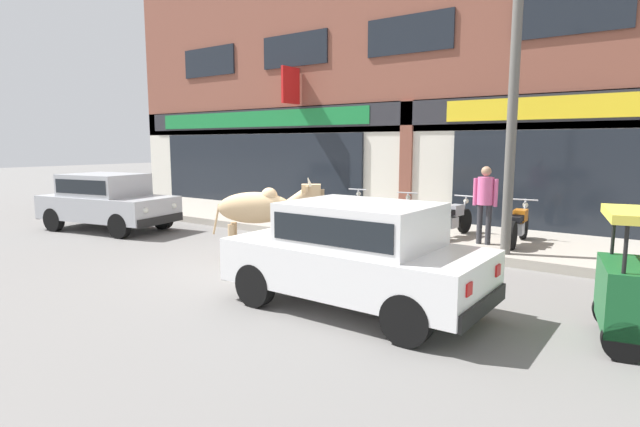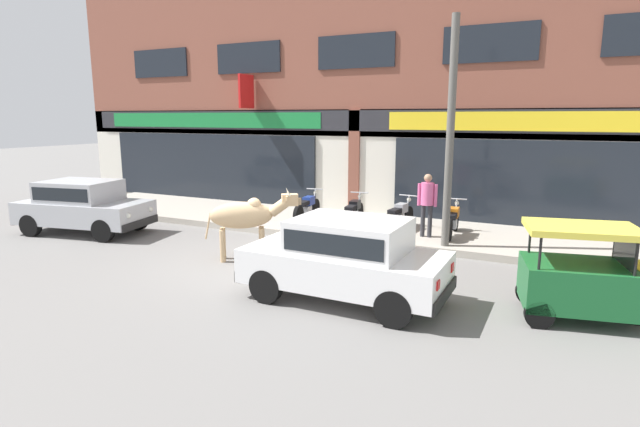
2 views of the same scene
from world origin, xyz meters
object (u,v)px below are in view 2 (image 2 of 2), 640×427
(motorcycle_3, at_px, (453,221))
(motorcycle_1, at_px, (353,212))
(auto_rickshaw, at_px, (586,280))
(car_1, at_px, (83,204))
(pedestrian, at_px, (427,198))
(motorcycle_2, at_px, (399,216))
(motorcycle_0, at_px, (307,208))
(car_0, at_px, (346,256))
(cow, at_px, (246,216))
(utility_pole, at_px, (450,134))

(motorcycle_3, bearing_deg, motorcycle_1, -178.34)
(auto_rickshaw, xyz_separation_m, motorcycle_1, (-5.59, 4.06, -0.10))
(car_1, relative_size, auto_rickshaw, 1.79)
(pedestrian, bearing_deg, motorcycle_2, 152.71)
(motorcycle_0, bearing_deg, car_0, -56.06)
(car_1, bearing_deg, cow, -1.93)
(cow, xyz_separation_m, motorcycle_1, (1.14, 3.54, -0.44))
(motorcycle_2, bearing_deg, cow, -123.82)
(motorcycle_0, bearing_deg, motorcycle_1, -2.84)
(pedestrian, bearing_deg, car_0, -93.21)
(motorcycle_2, bearing_deg, motorcycle_0, -179.87)
(car_0, relative_size, motorcycle_2, 2.01)
(motorcycle_2, distance_m, motorcycle_3, 1.42)
(motorcycle_1, bearing_deg, cow, -107.89)
(pedestrian, bearing_deg, motorcycle_0, 173.20)
(motorcycle_1, relative_size, motorcycle_3, 1.00)
(car_1, relative_size, utility_pole, 0.73)
(motorcycle_2, height_order, motorcycle_3, same)
(auto_rickshaw, height_order, motorcycle_0, auto_rickshaw)
(motorcycle_0, height_order, motorcycle_3, same)
(car_1, xyz_separation_m, motorcycle_3, (9.36, 3.43, -0.25))
(motorcycle_0, distance_m, utility_pole, 4.92)
(motorcycle_2, bearing_deg, auto_rickshaw, -43.85)
(motorcycle_2, relative_size, pedestrian, 1.13)
(cow, height_order, car_0, cow)
(car_0, height_order, motorcycle_3, car_0)
(car_1, bearing_deg, car_0, -10.45)
(pedestrian, bearing_deg, car_1, -161.19)
(car_0, distance_m, pedestrian, 4.59)
(car_1, distance_m, motorcycle_2, 8.65)
(car_1, relative_size, pedestrian, 2.37)
(auto_rickshaw, bearing_deg, car_1, 176.69)
(motorcycle_0, height_order, utility_pole, utility_pole)
(motorcycle_2, xyz_separation_m, motorcycle_3, (1.42, -0.00, 0.00))
(auto_rickshaw, distance_m, pedestrian, 5.09)
(car_1, xyz_separation_m, motorcycle_1, (6.65, 3.35, -0.25))
(motorcycle_2, relative_size, motorcycle_3, 1.00)
(car_1, bearing_deg, motorcycle_0, 33.54)
(utility_pole, bearing_deg, cow, -147.29)
(cow, height_order, utility_pole, utility_pole)
(cow, bearing_deg, auto_rickshaw, -4.44)
(auto_rickshaw, height_order, motorcycle_1, auto_rickshaw)
(car_1, height_order, motorcycle_0, car_1)
(motorcycle_1, height_order, pedestrian, pedestrian)
(motorcycle_3, bearing_deg, auto_rickshaw, -55.10)
(pedestrian, xyz_separation_m, utility_pole, (0.63, -0.67, 1.62))
(utility_pole, bearing_deg, car_0, -102.81)
(cow, xyz_separation_m, pedestrian, (3.27, 3.18, 0.16))
(car_0, xyz_separation_m, motorcycle_2, (-0.59, 5.00, -0.25))
(motorcycle_3, relative_size, utility_pole, 0.35)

